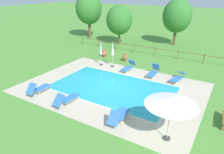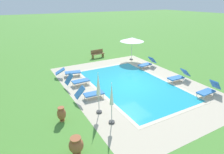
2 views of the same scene
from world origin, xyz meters
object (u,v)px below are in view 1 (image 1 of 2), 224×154
(sun_lounger_north_end, at_px, (67,99))
(tree_west_mid, at_px, (177,16))
(sun_lounger_north_far, at_px, (178,77))
(patio_umbrella_open_foreground, at_px, (171,101))
(patio_umbrella_closed_row_mid_west, at_px, (101,51))
(tree_far_west, at_px, (119,20))
(terracotta_urn_near_fence, at_px, (125,57))
(sun_lounger_south_near_corner, at_px, (128,67))
(sun_lounger_south_mid, at_px, (119,115))
(tree_far_east, at_px, (89,9))
(sun_lounger_north_near_steps, at_px, (153,72))
(patio_umbrella_closed_row_west, at_px, (113,50))
(terracotta_urn_by_tree, at_px, (104,53))
(sun_lounger_north_mid, at_px, (39,88))

(sun_lounger_north_end, relative_size, tree_west_mid, 0.34)
(sun_lounger_north_far, relative_size, patio_umbrella_open_foreground, 0.86)
(patio_umbrella_closed_row_mid_west, relative_size, tree_far_west, 0.46)
(terracotta_urn_near_fence, xyz_separation_m, tree_west_mid, (2.38, 9.32, 3.26))
(sun_lounger_north_end, distance_m, sun_lounger_south_near_corner, 7.30)
(patio_umbrella_closed_row_mid_west, height_order, tree_far_west, tree_far_west)
(sun_lounger_north_end, height_order, tree_far_west, tree_far_west)
(sun_lounger_south_mid, xyz_separation_m, tree_west_mid, (-2.23, 18.74, 3.31))
(patio_umbrella_open_foreground, xyz_separation_m, tree_far_east, (-17.17, 16.63, 2.06))
(sun_lounger_north_near_steps, relative_size, patio_umbrella_closed_row_west, 0.75)
(patio_umbrella_open_foreground, height_order, tree_far_west, tree_far_west)
(sun_lounger_south_near_corner, distance_m, terracotta_urn_by_tree, 4.75)
(terracotta_urn_near_fence, relative_size, terracotta_urn_by_tree, 1.02)
(sun_lounger_north_end, xyz_separation_m, sun_lounger_south_near_corner, (0.71, 7.27, 0.00))
(tree_far_east, bearing_deg, terracotta_urn_near_fence, -35.98)
(sun_lounger_south_near_corner, xyz_separation_m, patio_umbrella_closed_row_mid_west, (-2.96, 0.03, 1.04))
(sun_lounger_north_near_steps, height_order, terracotta_urn_near_fence, sun_lounger_north_near_steps)
(patio_umbrella_open_foreground, relative_size, patio_umbrella_closed_row_west, 1.01)
(sun_lounger_south_near_corner, bearing_deg, sun_lounger_north_mid, -115.53)
(sun_lounger_north_end, xyz_separation_m, tree_west_mid, (1.56, 18.85, 3.31))
(patio_umbrella_open_foreground, bearing_deg, sun_lounger_north_mid, 179.33)
(sun_lounger_north_near_steps, height_order, tree_far_east, tree_far_east)
(patio_umbrella_open_foreground, distance_m, terracotta_urn_near_fence, 12.17)
(terracotta_urn_by_tree, bearing_deg, sun_lounger_north_end, -70.43)
(sun_lounger_north_mid, bearing_deg, patio_umbrella_open_foreground, -0.67)
(sun_lounger_north_mid, bearing_deg, sun_lounger_south_near_corner, 64.47)
(terracotta_urn_by_tree, bearing_deg, sun_lounger_south_near_corner, -29.76)
(terracotta_urn_near_fence, bearing_deg, patio_umbrella_closed_row_west, -96.37)
(sun_lounger_north_mid, distance_m, sun_lounger_north_end, 2.72)
(terracotta_urn_near_fence, xyz_separation_m, tree_far_west, (-4.05, 5.91, 2.70))
(tree_far_east, bearing_deg, tree_far_west, -11.77)
(terracotta_urn_by_tree, height_order, tree_far_east, tree_far_east)
(sun_lounger_north_near_steps, relative_size, sun_lounger_north_far, 0.86)
(patio_umbrella_closed_row_mid_west, xyz_separation_m, tree_far_west, (-2.61, 8.14, 1.71))
(sun_lounger_south_mid, xyz_separation_m, terracotta_urn_near_fence, (-4.62, 9.42, 0.05))
(sun_lounger_north_near_steps, bearing_deg, sun_lounger_south_mid, -84.24)
(sun_lounger_north_near_steps, height_order, patio_umbrella_closed_row_west, patio_umbrella_closed_row_west)
(patio_umbrella_open_foreground, xyz_separation_m, tree_far_west, (-11.43, 15.43, 0.99))
(tree_far_west, xyz_separation_m, tree_west_mid, (6.43, 3.41, 0.56))
(sun_lounger_south_mid, height_order, tree_west_mid, tree_west_mid)
(sun_lounger_north_near_steps, distance_m, terracotta_urn_by_tree, 6.91)
(terracotta_urn_near_fence, bearing_deg, sun_lounger_north_end, -85.05)
(sun_lounger_north_far, distance_m, terracotta_urn_near_fence, 6.43)
(sun_lounger_north_near_steps, distance_m, sun_lounger_south_mid, 7.20)
(sun_lounger_north_end, distance_m, patio_umbrella_closed_row_west, 7.63)
(sun_lounger_north_far, xyz_separation_m, sun_lounger_south_mid, (-1.39, -7.13, 0.03))
(sun_lounger_north_near_steps, bearing_deg, patio_umbrella_open_foreground, -64.35)
(sun_lounger_south_near_corner, bearing_deg, tree_far_east, 140.40)
(sun_lounger_south_near_corner, bearing_deg, terracotta_urn_by_tree, 150.24)
(sun_lounger_south_near_corner, relative_size, tree_west_mid, 0.33)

